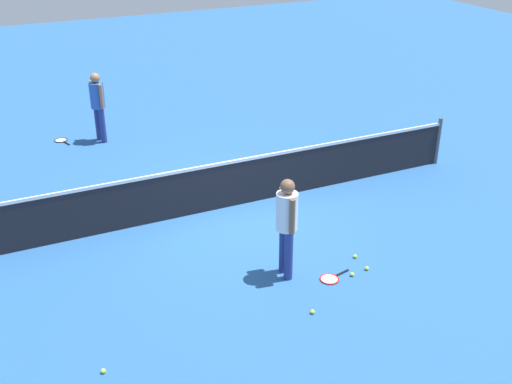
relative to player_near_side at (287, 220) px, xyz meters
name	(u,v)px	position (x,y,z in m)	size (l,w,h in m)	color
ground_plane	(232,206)	(0.15, 2.58, -1.01)	(40.00, 40.00, 0.00)	#265693
court_net	(231,183)	(0.15, 2.58, -0.51)	(10.09, 0.09, 1.07)	#4C4C51
player_near_side	(287,220)	(0.00, 0.00, 0.00)	(0.37, 0.53, 1.70)	navy
player_far_side	(98,101)	(-1.39, 7.12, 0.00)	(0.42, 0.52, 1.70)	navy
tennis_racket_near_player	(331,278)	(0.60, -0.42, -1.00)	(0.61, 0.38, 0.03)	red
tennis_racket_far_player	(61,140)	(-2.30, 7.53, -1.00)	(0.40, 0.61, 0.03)	black
tennis_ball_near_player	(103,371)	(-3.19, -1.04, -0.98)	(0.07, 0.07, 0.07)	#C6E033
tennis_ball_by_net	(355,256)	(1.30, -0.05, -0.98)	(0.07, 0.07, 0.07)	#C6E033
tennis_ball_midcourt	(367,268)	(1.27, -0.45, -0.98)	(0.07, 0.07, 0.07)	#C6E033
tennis_ball_baseline	(352,274)	(0.96, -0.50, -0.98)	(0.07, 0.07, 0.07)	#C6E033
tennis_ball_stray_left	(312,312)	(-0.11, -1.09, -0.98)	(0.07, 0.07, 0.07)	#C6E033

